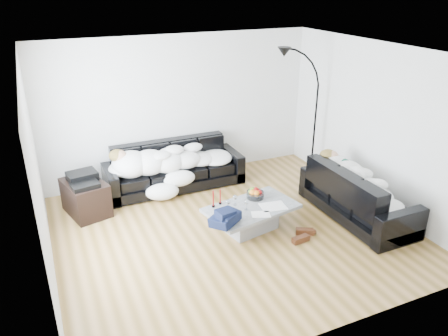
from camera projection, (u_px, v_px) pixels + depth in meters
name	position (u px, v px, depth m)	size (l,w,h in m)	color
ground	(232.00, 231.00, 6.51)	(5.00, 5.00, 0.00)	brown
wall_back	(180.00, 108.00, 7.87)	(5.00, 0.02, 2.60)	silver
wall_left	(38.00, 181.00, 5.06)	(0.02, 4.50, 2.60)	silver
wall_right	(376.00, 126.00, 6.92)	(0.02, 4.50, 2.60)	silver
ceiling	(234.00, 53.00, 5.47)	(5.00, 5.00, 0.00)	white
sofa_back	(174.00, 166.00, 7.73)	(2.42, 0.84, 0.79)	black
sofa_right	(358.00, 193.00, 6.76)	(1.98, 0.85, 0.80)	black
sleeper_back	(174.00, 155.00, 7.60)	(2.05, 0.71, 0.41)	white
sleeper_right	(360.00, 180.00, 6.67)	(1.69, 0.71, 0.41)	white
teal_cushion	(333.00, 161.00, 7.12)	(0.36, 0.30, 0.20)	#0B5139
coffee_table	(251.00, 218.00, 6.47)	(1.32, 0.77, 0.39)	#939699
fruit_bowl	(255.00, 193.00, 6.61)	(0.26, 0.26, 0.16)	white
wine_glass_a	(235.00, 200.00, 6.41)	(0.07, 0.07, 0.16)	white
wine_glass_b	(228.00, 205.00, 6.26)	(0.07, 0.07, 0.17)	white
wine_glass_c	(247.00, 205.00, 6.26)	(0.07, 0.07, 0.17)	white
candle_left	(213.00, 199.00, 6.33)	(0.05, 0.05, 0.26)	maroon
candle_right	(220.00, 197.00, 6.42)	(0.04, 0.04, 0.24)	maroon
newspaper_a	(273.00, 206.00, 6.39)	(0.37, 0.28, 0.01)	silver
newspaper_b	(261.00, 214.00, 6.17)	(0.27, 0.19, 0.01)	silver
navy_jacket	(227.00, 211.00, 5.90)	(0.40, 0.33, 0.20)	black
shoes	(303.00, 235.00, 6.30)	(0.44, 0.32, 0.10)	#472311
av_cabinet	(86.00, 198.00, 6.90)	(0.54, 0.79, 0.54)	black
stereo	(83.00, 178.00, 6.77)	(0.44, 0.34, 0.13)	black
floor_lamp	(315.00, 121.00, 7.94)	(0.78, 0.31, 2.13)	black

